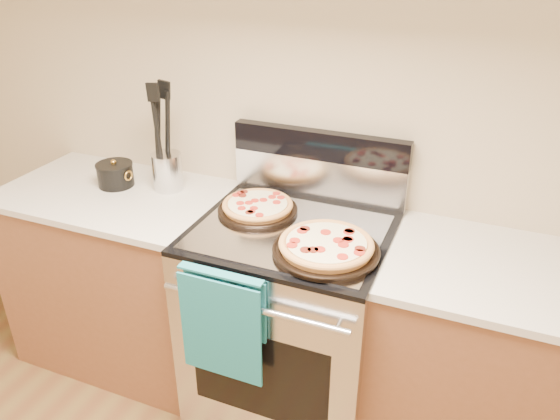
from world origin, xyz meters
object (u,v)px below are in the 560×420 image
at_px(utensil_crock, 167,171).
at_px(saucepan, 115,175).
at_px(range_body, 291,324).
at_px(pepperoni_pizza_back, 258,207).
at_px(pepperoni_pizza_front, 326,247).

height_order(utensil_crock, saucepan, utensil_crock).
bearing_deg(saucepan, range_body, -5.77).
bearing_deg(saucepan, pepperoni_pizza_back, -1.69).
distance_m(pepperoni_pizza_back, pepperoni_pizza_front, 0.41).
bearing_deg(range_body, utensil_crock, 166.97).
relative_size(pepperoni_pizza_front, utensil_crock, 2.27).
bearing_deg(range_body, pepperoni_pizza_front, -35.84).
bearing_deg(pepperoni_pizza_back, range_body, -21.25).
distance_m(pepperoni_pizza_front, saucepan, 1.11).
relative_size(pepperoni_pizza_front, saucepan, 2.37).
xyz_separation_m(utensil_crock, saucepan, (-0.24, -0.06, -0.03)).
xyz_separation_m(pepperoni_pizza_back, pepperoni_pizza_front, (0.36, -0.20, 0.00)).
relative_size(pepperoni_pizza_back, pepperoni_pizza_front, 0.85).
xyz_separation_m(range_body, pepperoni_pizza_front, (0.18, -0.13, 0.50)).
relative_size(range_body, pepperoni_pizza_back, 2.78).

